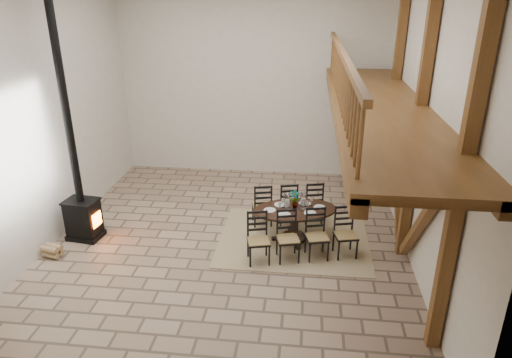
# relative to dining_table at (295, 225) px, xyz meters

# --- Properties ---
(ground) EXTENTS (8.00, 8.00, 0.00)m
(ground) POSITION_rel_dining_table_xyz_m (-1.32, -0.19, -0.36)
(ground) COLOR #9B8067
(ground) RESTS_ON ground
(room_shell) EXTENTS (7.02, 8.02, 5.01)m
(room_shell) POSITION_rel_dining_table_xyz_m (-0.13, -0.19, 2.65)
(room_shell) COLOR silver
(room_shell) RESTS_ON ground
(rug) EXTENTS (3.00, 2.50, 0.02)m
(rug) POSITION_rel_dining_table_xyz_m (-0.02, 0.07, -0.35)
(rug) COLOR #9D8B65
(rug) RESTS_ON ground
(dining_table) EXTENTS (2.18, 2.24, 1.08)m
(dining_table) POSITION_rel_dining_table_xyz_m (0.00, 0.00, 0.00)
(dining_table) COLOR black
(dining_table) RESTS_ON ground
(wood_stove) EXTENTS (0.71, 0.58, 5.00)m
(wood_stove) POSITION_rel_dining_table_xyz_m (-4.27, -0.33, 0.76)
(wood_stove) COLOR black
(wood_stove) RESTS_ON ground
(log_basket) EXTENTS (0.48, 0.48, 0.40)m
(log_basket) POSITION_rel_dining_table_xyz_m (-4.30, -0.22, -0.19)
(log_basket) COLOR brown
(log_basket) RESTS_ON ground
(log_stack) EXTENTS (0.39, 0.31, 0.24)m
(log_stack) POSITION_rel_dining_table_xyz_m (-4.57, -1.10, -0.24)
(log_stack) COLOR tan
(log_stack) RESTS_ON ground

